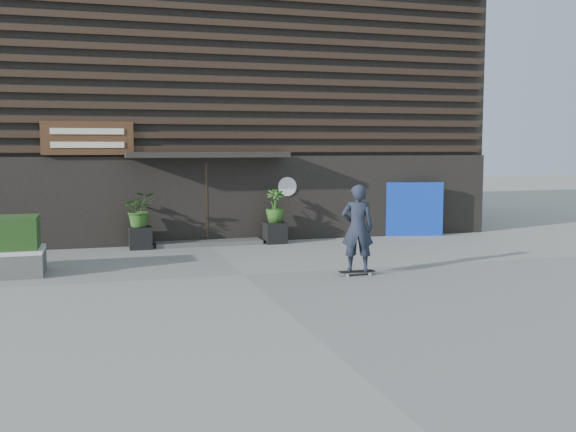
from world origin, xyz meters
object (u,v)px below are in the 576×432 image
object	(u,v)px
planter_pot_right	(275,233)
skateboarder	(357,228)
blue_tarp	(414,209)
planter_pot_left	(140,238)

from	to	relation	value
planter_pot_right	skateboarder	world-z (taller)	skateboarder
planter_pot_right	blue_tarp	distance (m)	4.61
blue_tarp	skateboarder	xyz separation A→B (m)	(-4.13, -5.44, 0.19)
blue_tarp	planter_pot_right	bearing A→B (deg)	-163.31
blue_tarp	skateboarder	bearing A→B (deg)	-114.24
planter_pot_left	skateboarder	size ratio (longest dim) A/B	0.30
planter_pot_left	blue_tarp	distance (m)	8.40
planter_pot_left	blue_tarp	size ratio (longest dim) A/B	0.34
planter_pot_left	planter_pot_right	size ratio (longest dim) A/B	1.00
planter_pot_left	planter_pot_right	xyz separation A→B (m)	(3.80, 0.00, 0.00)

